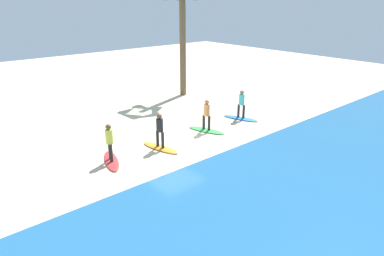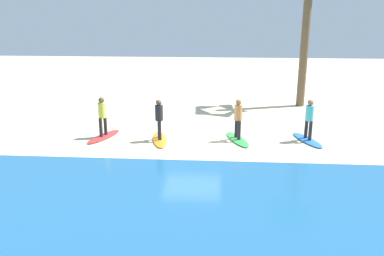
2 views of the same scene
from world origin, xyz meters
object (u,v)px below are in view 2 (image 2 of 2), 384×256
surfboard_green (237,139)px  surfboard_red (104,136)px  surfboard_orange (160,140)px  surfer_red (102,114)px  surfer_green (238,116)px  surfer_blue (309,117)px  surfer_orange (159,116)px  surfboard_blue (307,140)px

surfboard_green → surfboard_red: bearing=-108.4°
surfboard_orange → surfer_red: bearing=-108.1°
surfer_red → surfer_green: bearing=-179.8°
surfboard_green → surfboard_orange: same height
surfboard_orange → surfer_red: size_ratio=1.28×
surfer_blue → surfer_green: size_ratio=1.00×
surfboard_green → surfer_orange: (3.18, 0.27, 0.99)m
surfboard_orange → surfer_red: (2.42, -0.25, 0.99)m
surfboard_orange → surfer_orange: 0.99m
surfer_blue → surfboard_red: (8.46, 0.14, -0.99)m
surfboard_green → surfer_red: 5.69m
surfboard_blue → surfboard_red: (8.46, 0.14, 0.00)m
surfer_blue → surfer_red: bearing=1.0°
surfboard_green → surfboard_orange: bearing=-103.8°
surfer_blue → surfboard_orange: surfer_blue is taller
surfboard_blue → surfer_green: bearing=-106.4°
surfboard_red → surfboard_orange: bearing=103.9°
surfer_orange → surfboard_red: bearing=-6.0°
surfer_blue → surfer_orange: bearing=3.7°
surfboard_blue → surfboard_red: same height
surfer_blue → surfboard_red: size_ratio=0.78×
surfer_green → surfer_orange: (3.18, 0.27, 0.00)m
surfboard_blue → surfer_blue: 0.99m
surfboard_orange → surfer_orange: surfer_orange is taller
surfboard_orange → surfer_blue: bearing=81.6°
surfboard_blue → surfboard_green: (2.86, 0.12, 0.00)m
surfboard_orange → surfer_red: surfer_red is taller
surfer_green → surfboard_red: 5.69m
surfboard_blue → surfer_orange: bearing=-105.1°
surfer_green → surfer_red: same height
surfboard_blue → surfboard_green: same height
surfer_blue → surfer_orange: (6.05, 0.39, 0.00)m
surfer_green → surfer_orange: size_ratio=1.00×
surfboard_green → surfboard_red: size_ratio=1.00×
surfer_orange → surfer_green: bearing=-175.1°
surfer_green → surfer_red: size_ratio=1.00×
surfer_blue → surfboard_green: 3.03m
surfer_green → surfboard_green: bearing=0.0°
surfer_red → surfer_blue: bearing=-179.0°
surfboard_orange → surfer_orange: size_ratio=1.28×
surfer_blue → surfboard_green: bearing=2.5°
surfboard_blue → surfer_red: (8.46, 0.14, 0.99)m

